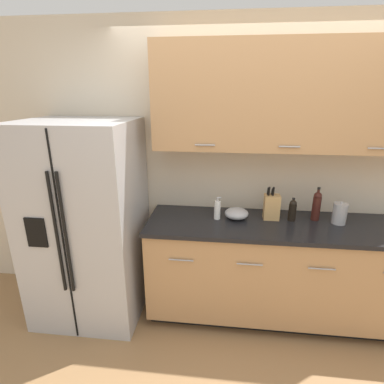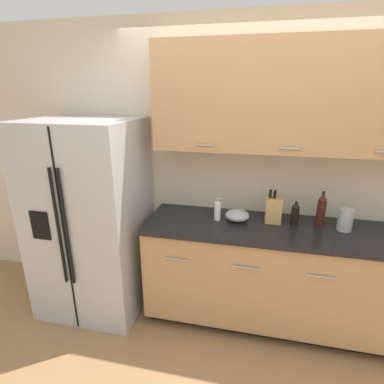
{
  "view_description": "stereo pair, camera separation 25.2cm",
  "coord_description": "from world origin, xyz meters",
  "px_view_note": "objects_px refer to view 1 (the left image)",
  "views": [
    {
      "loc": [
        -0.26,
        -1.69,
        1.99
      ],
      "look_at": [
        -0.53,
        0.69,
        1.18
      ],
      "focal_mm": 28.0,
      "sensor_mm": 36.0,
      "label": 1
    },
    {
      "loc": [
        -0.01,
        -1.65,
        1.99
      ],
      "look_at": [
        -0.53,
        0.69,
        1.18
      ],
      "focal_mm": 28.0,
      "sensor_mm": 36.0,
      "label": 2
    }
  ],
  "objects_px": {
    "soap_dispenser": "(217,210)",
    "oil_bottle": "(292,210)",
    "knife_block": "(272,207)",
    "mixing_bowl": "(237,213)",
    "steel_canister": "(340,213)",
    "refrigerator": "(87,223)",
    "wine_bottle": "(317,205)"
  },
  "relations": [
    {
      "from": "soap_dispenser",
      "to": "oil_bottle",
      "type": "height_order",
      "value": "oil_bottle"
    },
    {
      "from": "knife_block",
      "to": "mixing_bowl",
      "type": "relative_size",
      "value": 1.44
    },
    {
      "from": "steel_canister",
      "to": "mixing_bowl",
      "type": "height_order",
      "value": "steel_canister"
    },
    {
      "from": "mixing_bowl",
      "to": "oil_bottle",
      "type": "bearing_deg",
      "value": 1.17
    },
    {
      "from": "refrigerator",
      "to": "mixing_bowl",
      "type": "relative_size",
      "value": 8.63
    },
    {
      "from": "refrigerator",
      "to": "oil_bottle",
      "type": "bearing_deg",
      "value": 5.04
    },
    {
      "from": "knife_block",
      "to": "steel_canister",
      "type": "bearing_deg",
      "value": -3.39
    },
    {
      "from": "knife_block",
      "to": "soap_dispenser",
      "type": "bearing_deg",
      "value": -172.92
    },
    {
      "from": "knife_block",
      "to": "soap_dispenser",
      "type": "distance_m",
      "value": 0.47
    },
    {
      "from": "knife_block",
      "to": "wine_bottle",
      "type": "relative_size",
      "value": 1.0
    },
    {
      "from": "soap_dispenser",
      "to": "steel_canister",
      "type": "relative_size",
      "value": 1.05
    },
    {
      "from": "knife_block",
      "to": "steel_canister",
      "type": "distance_m",
      "value": 0.56
    },
    {
      "from": "steel_canister",
      "to": "mixing_bowl",
      "type": "bearing_deg",
      "value": 179.74
    },
    {
      "from": "refrigerator",
      "to": "mixing_bowl",
      "type": "xyz_separation_m",
      "value": [
        1.31,
        0.15,
        0.09
      ]
    },
    {
      "from": "steel_canister",
      "to": "mixing_bowl",
      "type": "relative_size",
      "value": 0.94
    },
    {
      "from": "knife_block",
      "to": "mixing_bowl",
      "type": "height_order",
      "value": "knife_block"
    },
    {
      "from": "refrigerator",
      "to": "mixing_bowl",
      "type": "distance_m",
      "value": 1.32
    },
    {
      "from": "steel_canister",
      "to": "oil_bottle",
      "type": "bearing_deg",
      "value": 177.98
    },
    {
      "from": "refrigerator",
      "to": "soap_dispenser",
      "type": "distance_m",
      "value": 1.16
    },
    {
      "from": "refrigerator",
      "to": "steel_canister",
      "type": "xyz_separation_m",
      "value": [
        2.16,
        0.14,
        0.13
      ]
    },
    {
      "from": "wine_bottle",
      "to": "steel_canister",
      "type": "xyz_separation_m",
      "value": [
        0.18,
        -0.05,
        -0.04
      ]
    },
    {
      "from": "wine_bottle",
      "to": "mixing_bowl",
      "type": "xyz_separation_m",
      "value": [
        -0.67,
        -0.05,
        -0.09
      ]
    },
    {
      "from": "oil_bottle",
      "to": "refrigerator",
      "type": "bearing_deg",
      "value": -174.96
    },
    {
      "from": "steel_canister",
      "to": "mixing_bowl",
      "type": "distance_m",
      "value": 0.85
    },
    {
      "from": "wine_bottle",
      "to": "mixing_bowl",
      "type": "relative_size",
      "value": 1.43
    },
    {
      "from": "soap_dispenser",
      "to": "mixing_bowl",
      "type": "bearing_deg",
      "value": 9.75
    },
    {
      "from": "wine_bottle",
      "to": "steel_canister",
      "type": "bearing_deg",
      "value": -16.8
    },
    {
      "from": "refrigerator",
      "to": "mixing_bowl",
      "type": "bearing_deg",
      "value": 6.42
    },
    {
      "from": "wine_bottle",
      "to": "oil_bottle",
      "type": "distance_m",
      "value": 0.21
    },
    {
      "from": "soap_dispenser",
      "to": "oil_bottle",
      "type": "relative_size",
      "value": 0.99
    },
    {
      "from": "oil_bottle",
      "to": "soap_dispenser",
      "type": "bearing_deg",
      "value": -176.55
    },
    {
      "from": "wine_bottle",
      "to": "oil_bottle",
      "type": "xyz_separation_m",
      "value": [
        -0.2,
        -0.04,
        -0.04
      ]
    }
  ]
}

